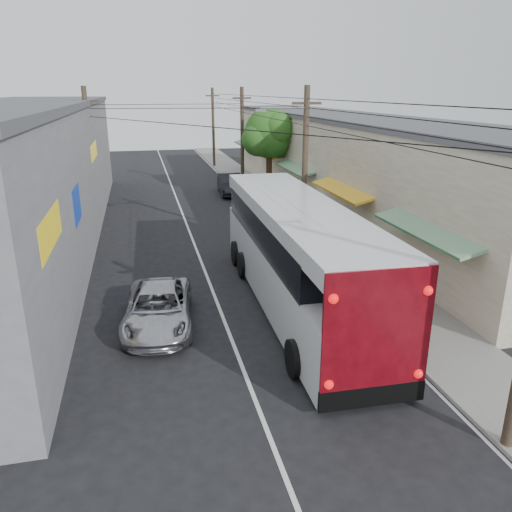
# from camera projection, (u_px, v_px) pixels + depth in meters

# --- Properties ---
(ground) EXTENTS (120.00, 120.00, 0.00)m
(ground) POSITION_uv_depth(u_px,v_px,m) (265.00, 426.00, 12.17)
(ground) COLOR black
(ground) RESTS_ON ground
(sidewalk) EXTENTS (3.00, 80.00, 0.12)m
(sidewalk) POSITION_uv_depth(u_px,v_px,m) (288.00, 216.00, 32.02)
(sidewalk) COLOR slate
(sidewalk) RESTS_ON ground
(building_right) EXTENTS (7.09, 40.00, 6.25)m
(building_right) POSITION_uv_depth(u_px,v_px,m) (344.00, 162.00, 33.85)
(building_right) COLOR beige
(building_right) RESTS_ON ground
(building_left) EXTENTS (7.20, 36.00, 7.25)m
(building_left) POSITION_uv_depth(u_px,v_px,m) (22.00, 174.00, 25.81)
(building_left) COLOR gray
(building_left) RESTS_ON ground
(utility_poles) EXTENTS (11.80, 45.28, 8.00)m
(utility_poles) POSITION_uv_depth(u_px,v_px,m) (234.00, 153.00, 30.31)
(utility_poles) COLOR #473828
(utility_poles) RESTS_ON ground
(street_tree) EXTENTS (4.40, 4.00, 6.60)m
(street_tree) POSITION_uv_depth(u_px,v_px,m) (270.00, 135.00, 36.19)
(street_tree) COLOR #3F2B19
(street_tree) RESTS_ON ground
(coach_bus) EXTENTS (3.38, 13.78, 3.95)m
(coach_bus) POSITION_uv_depth(u_px,v_px,m) (296.00, 253.00, 18.43)
(coach_bus) COLOR silver
(coach_bus) RESTS_ON ground
(jeepney) EXTENTS (2.74, 5.09, 1.36)m
(jeepney) POSITION_uv_depth(u_px,v_px,m) (158.00, 308.00, 17.10)
(jeepney) COLOR #B1B0B8
(jeepney) RESTS_ON ground
(parked_suv) EXTENTS (2.58, 6.33, 1.84)m
(parked_suv) POSITION_uv_depth(u_px,v_px,m) (291.00, 235.00, 24.87)
(parked_suv) COLOR #9A9BA2
(parked_suv) RESTS_ON ground
(parked_car_mid) EXTENTS (1.66, 4.02, 1.36)m
(parked_car_mid) POSITION_uv_depth(u_px,v_px,m) (247.00, 197.00, 34.75)
(parked_car_mid) COLOR #26262B
(parked_car_mid) RESTS_ON ground
(parked_car_far) EXTENTS (1.98, 4.92, 1.59)m
(parked_car_far) POSITION_uv_depth(u_px,v_px,m) (230.00, 184.00, 38.95)
(parked_car_far) COLOR black
(parked_car_far) RESTS_ON ground
(pedestrian_near) EXTENTS (0.68, 0.52, 1.68)m
(pedestrian_near) POSITION_uv_depth(u_px,v_px,m) (321.00, 245.00, 23.13)
(pedestrian_near) COLOR pink
(pedestrian_near) RESTS_ON sidewalk
(pedestrian_far) EXTENTS (0.90, 0.85, 1.46)m
(pedestrian_far) POSITION_uv_depth(u_px,v_px,m) (362.00, 242.00, 23.91)
(pedestrian_far) COLOR #869FC3
(pedestrian_far) RESTS_ON sidewalk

